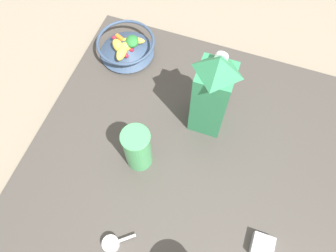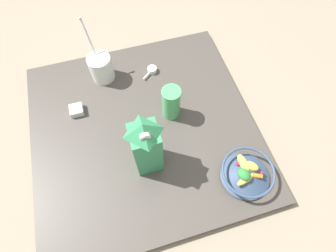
# 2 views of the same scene
# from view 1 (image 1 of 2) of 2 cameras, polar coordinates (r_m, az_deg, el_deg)

# --- Properties ---
(ground_plane) EXTENTS (6.00, 6.00, 0.00)m
(ground_plane) POSITION_cam_1_polar(r_m,az_deg,el_deg) (1.00, 3.04, -7.14)
(ground_plane) COLOR gray
(countertop) EXTENTS (0.92, 0.92, 0.04)m
(countertop) POSITION_cam_1_polar(r_m,az_deg,el_deg) (0.98, 3.09, -6.79)
(countertop) COLOR #47423D
(countertop) RESTS_ON ground_plane
(fruit_bowl) EXTENTS (0.20, 0.20, 0.08)m
(fruit_bowl) POSITION_cam_1_polar(r_m,az_deg,el_deg) (1.15, -7.29, 13.61)
(fruit_bowl) COLOR #384C6B
(fruit_bowl) RESTS_ON countertop
(milk_carton) EXTENTS (0.10, 0.10, 0.31)m
(milk_carton) POSITION_cam_1_polar(r_m,az_deg,el_deg) (0.90, 7.72, 5.55)
(milk_carton) COLOR #338C59
(milk_carton) RESTS_ON countertop
(drinking_cup) EXTENTS (0.08, 0.08, 0.16)m
(drinking_cup) POSITION_cam_1_polar(r_m,az_deg,el_deg) (0.90, -5.34, -3.87)
(drinking_cup) COLOR #4CB266
(drinking_cup) RESTS_ON countertop
(spice_jar) EXTENTS (0.06, 0.06, 0.03)m
(spice_jar) POSITION_cam_1_polar(r_m,az_deg,el_deg) (0.93, 16.09, -19.42)
(spice_jar) COLOR silver
(spice_jar) RESTS_ON countertop
(measuring_scoop) EXTENTS (0.08, 0.07, 0.02)m
(measuring_scoop) POSITION_cam_1_polar(r_m,az_deg,el_deg) (0.91, -9.74, -19.52)
(measuring_scoop) COLOR white
(measuring_scoop) RESTS_ON countertop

